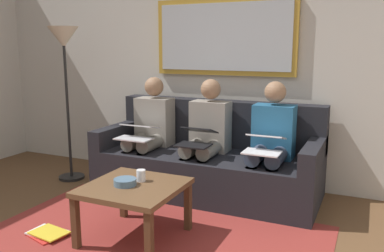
# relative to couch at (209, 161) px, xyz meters

# --- Properties ---
(wall_rear) EXTENTS (6.00, 0.12, 2.60)m
(wall_rear) POSITION_rel_couch_xyz_m (0.00, -0.48, 0.99)
(wall_rear) COLOR beige
(wall_rear) RESTS_ON ground_plane
(area_rug) EXTENTS (2.60, 1.80, 0.01)m
(area_rug) POSITION_rel_couch_xyz_m (0.00, 1.27, -0.31)
(area_rug) COLOR maroon
(area_rug) RESTS_ON ground_plane
(couch) EXTENTS (2.20, 0.90, 0.90)m
(couch) POSITION_rel_couch_xyz_m (0.00, 0.00, 0.00)
(couch) COLOR black
(couch) RESTS_ON ground_plane
(framed_mirror) EXTENTS (1.53, 0.05, 0.79)m
(framed_mirror) POSITION_rel_couch_xyz_m (0.00, -0.39, 1.24)
(framed_mirror) COLOR #B7892D
(coffee_table) EXTENTS (0.69, 0.69, 0.43)m
(coffee_table) POSITION_rel_couch_xyz_m (0.12, 1.22, 0.06)
(coffee_table) COLOR brown
(coffee_table) RESTS_ON ground_plane
(cup) EXTENTS (0.07, 0.07, 0.09)m
(cup) POSITION_rel_couch_xyz_m (0.11, 1.12, 0.17)
(cup) COLOR silver
(cup) RESTS_ON coffee_table
(bowl) EXTENTS (0.17, 0.17, 0.05)m
(bowl) POSITION_rel_couch_xyz_m (0.17, 1.25, 0.15)
(bowl) COLOR slate
(bowl) RESTS_ON coffee_table
(person_left) EXTENTS (0.38, 0.58, 1.14)m
(person_left) POSITION_rel_couch_xyz_m (-0.64, 0.07, 0.30)
(person_left) COLOR #235B84
(person_left) RESTS_ON couch
(laptop_white) EXTENTS (0.31, 0.35, 0.15)m
(laptop_white) POSITION_rel_couch_xyz_m (-0.64, 0.31, 0.32)
(laptop_white) COLOR white
(person_middle) EXTENTS (0.38, 0.58, 1.14)m
(person_middle) POSITION_rel_couch_xyz_m (0.00, 0.07, 0.30)
(person_middle) COLOR gray
(person_middle) RESTS_ON couch
(laptop_black) EXTENTS (0.30, 0.37, 0.16)m
(laptop_black) POSITION_rel_couch_xyz_m (0.00, 0.30, 0.32)
(laptop_black) COLOR black
(person_right) EXTENTS (0.38, 0.58, 1.14)m
(person_right) POSITION_rel_couch_xyz_m (0.64, 0.07, 0.30)
(person_right) COLOR gray
(person_right) RESTS_ON couch
(laptop_silver) EXTENTS (0.36, 0.32, 0.14)m
(laptop_silver) POSITION_rel_couch_xyz_m (0.64, 0.32, 0.31)
(laptop_silver) COLOR silver
(magazine_stack) EXTENTS (0.34, 0.27, 0.03)m
(magazine_stack) POSITION_rel_couch_xyz_m (0.77, 1.46, -0.29)
(magazine_stack) COLOR red
(magazine_stack) RESTS_ON ground_plane
(standing_lamp) EXTENTS (0.32, 0.32, 1.66)m
(standing_lamp) POSITION_rel_couch_xyz_m (1.55, 0.27, 1.06)
(standing_lamp) COLOR black
(standing_lamp) RESTS_ON ground_plane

